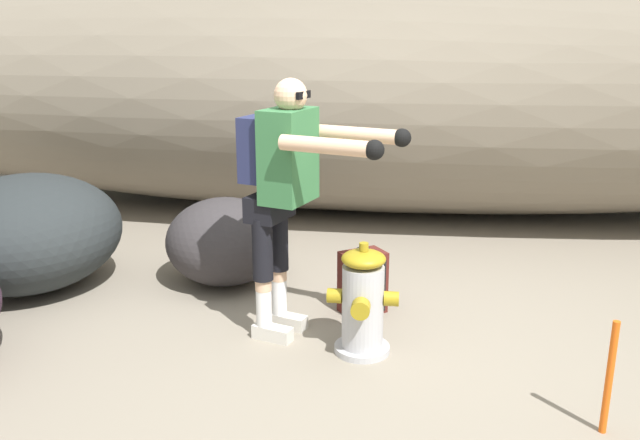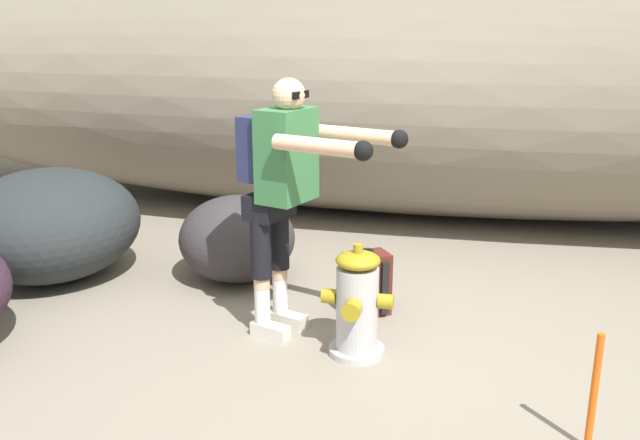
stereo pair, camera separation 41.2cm
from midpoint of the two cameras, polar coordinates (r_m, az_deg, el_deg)
name	(u,v)px [view 2 (the right image)]	position (r m, az deg, el deg)	size (l,w,h in m)	color
ground_plane	(345,354)	(4.28, 4.98, -11.29)	(56.00, 56.00, 0.04)	gray
dirt_embankment	(413,87)	(7.29, 9.51, 11.02)	(14.03, 3.20, 2.63)	#756B5B
fire_hydrant	(357,305)	(4.11, 6.04, -7.22)	(0.43, 0.39, 0.71)	#B2B2B7
utility_worker	(284,178)	(4.13, -0.21, 3.52)	(1.04, 0.69, 1.65)	beige
spare_backpack	(366,284)	(4.72, 6.43, -5.44)	(0.36, 0.36, 0.47)	#511E19
boulder_large	(50,224)	(5.62, -19.97, -0.38)	(1.32, 1.43, 0.88)	#262B2C
boulder_mid	(237,238)	(5.30, -4.82, -1.59)	(0.91, 0.90, 0.67)	#322F31
survey_stake	(594,392)	(3.56, 25.36, -13.11)	(0.04, 0.04, 0.60)	#E55914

